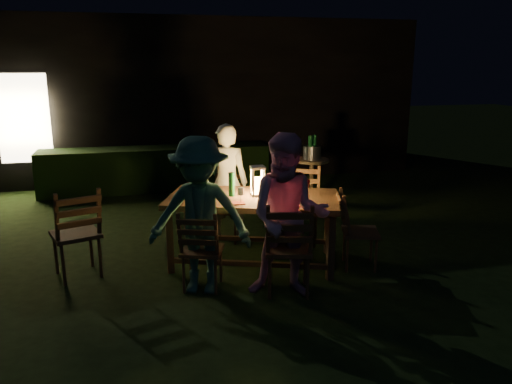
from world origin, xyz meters
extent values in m
plane|color=black|center=(0.00, 0.00, 0.00)|extent=(40.00, 40.00, 0.00)
cube|color=black|center=(0.00, 6.20, 1.60)|extent=(10.00, 4.00, 3.20)
cube|color=#FFE5B2|center=(-2.80, 4.21, 1.35)|extent=(0.90, 0.06, 1.60)
cube|color=black|center=(-0.50, 3.75, 0.40)|extent=(4.20, 0.70, 0.80)
cube|color=#50371A|center=(0.42, -0.19, 0.78)|extent=(2.18, 1.59, 0.06)
cube|color=#50371A|center=(-0.56, -0.26, 0.36)|extent=(0.07, 0.07, 0.72)
cube|color=#50371A|center=(-0.28, 0.49, 0.36)|extent=(0.07, 0.07, 0.72)
cube|color=#50371A|center=(1.12, -0.88, 0.36)|extent=(0.07, 0.07, 0.72)
cube|color=#50371A|center=(1.40, -0.12, 0.36)|extent=(0.07, 0.07, 0.72)
cube|color=#50371A|center=(-0.26, -0.74, 0.42)|extent=(0.52, 0.51, 0.04)
cube|color=#50371A|center=(-0.32, -0.91, 0.68)|extent=(0.43, 0.27, 0.48)
cube|color=#50371A|center=(0.59, -1.05, 0.47)|extent=(0.56, 0.55, 0.04)
cube|color=#50371A|center=(0.53, -1.24, 0.77)|extent=(0.49, 0.27, 0.54)
cube|color=#50371A|center=(0.26, 0.67, 0.43)|extent=(0.55, 0.54, 0.04)
cube|color=#50371A|center=(0.34, 0.83, 0.69)|extent=(0.43, 0.31, 0.49)
cube|color=#50371A|center=(1.20, 0.32, 0.47)|extent=(0.59, 0.58, 0.04)
cube|color=#50371A|center=(1.27, 0.50, 0.76)|extent=(0.48, 0.32, 0.54)
cube|color=#50371A|center=(1.60, -0.62, 0.43)|extent=(0.51, 0.52, 0.04)
cube|color=#50371A|center=(1.42, -0.57, 0.69)|extent=(0.26, 0.44, 0.49)
cube|color=#50371A|center=(-1.57, -0.10, 0.49)|extent=(0.60, 0.59, 0.04)
cube|color=#50371A|center=(-1.50, -0.30, 0.79)|extent=(0.50, 0.31, 0.56)
imported|color=white|center=(0.28, 0.73, 0.78)|extent=(0.67, 0.55, 1.57)
imported|color=#D995B8|center=(0.56, -1.12, 0.84)|extent=(0.98, 0.88, 1.67)
imported|color=#366D56|center=(-0.28, -0.81, 0.81)|extent=(1.20, 0.93, 1.63)
cube|color=white|center=(0.49, -0.16, 0.83)|extent=(0.15, 0.15, 0.03)
cube|color=white|center=(0.49, -0.16, 1.15)|extent=(0.16, 0.16, 0.03)
cylinder|color=#FF9E3F|center=(0.49, -0.16, 0.95)|extent=(0.09, 0.09, 0.18)
cylinder|color=white|center=(-0.02, 0.20, 0.82)|extent=(0.25, 0.25, 0.01)
cylinder|color=white|center=(-0.17, -0.21, 0.82)|extent=(0.25, 0.25, 0.01)
cylinder|color=white|center=(0.92, -0.14, 0.82)|extent=(0.25, 0.25, 0.01)
cylinder|color=white|center=(0.77, -0.55, 0.82)|extent=(0.25, 0.25, 0.01)
cylinder|color=#0F471E|center=(0.19, -0.11, 0.96)|extent=(0.07, 0.07, 0.28)
cube|color=red|center=(0.17, -0.44, 0.82)|extent=(0.18, 0.14, 0.01)
cube|color=red|center=(0.83, -0.66, 0.82)|extent=(0.18, 0.14, 0.01)
cube|color=black|center=(-0.26, -0.26, 0.82)|extent=(0.14, 0.07, 0.01)
cylinder|color=olive|center=(1.97, 2.06, 0.76)|extent=(0.58, 0.58, 0.04)
cylinder|color=olive|center=(1.97, 2.06, 0.38)|extent=(0.07, 0.07, 0.76)
cylinder|color=#A5A8AD|center=(1.97, 2.06, 0.89)|extent=(0.30, 0.30, 0.22)
cylinder|color=#0F471E|center=(1.92, 2.02, 0.94)|extent=(0.07, 0.07, 0.32)
cylinder|color=#0F471E|center=(2.02, 2.10, 0.94)|extent=(0.07, 0.07, 0.32)
camera|label=1|loc=(-0.89, -5.63, 2.31)|focal=35.00mm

